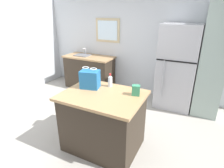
% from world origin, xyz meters
% --- Properties ---
extents(ground, '(6.50, 6.50, 0.00)m').
position_xyz_m(ground, '(0.00, 0.00, 0.00)').
color(ground, '#ADA89E').
extents(back_wall, '(5.42, 0.13, 2.69)m').
position_xyz_m(back_wall, '(-0.01, 2.28, 1.35)').
color(back_wall, silver).
rests_on(back_wall, ground).
extents(kitchen_island, '(1.17, 0.89, 0.91)m').
position_xyz_m(kitchen_island, '(0.20, -0.06, 0.46)').
color(kitchen_island, '#33281E').
rests_on(kitchen_island, ground).
extents(refrigerator, '(0.77, 0.72, 1.78)m').
position_xyz_m(refrigerator, '(0.94, 1.86, 0.89)').
color(refrigerator, '#B7B7BC').
rests_on(refrigerator, ground).
extents(tall_cabinet, '(0.48, 0.65, 2.18)m').
position_xyz_m(tall_cabinet, '(1.59, 1.86, 1.09)').
color(tall_cabinet, '#9EB2A8').
rests_on(tall_cabinet, ground).
extents(sink_counter, '(1.33, 0.63, 1.07)m').
position_xyz_m(sink_counter, '(-1.33, 1.90, 0.45)').
color(sink_counter, '#33281E').
rests_on(sink_counter, ground).
extents(shopping_bag, '(0.32, 0.26, 0.32)m').
position_xyz_m(shopping_bag, '(-0.09, 0.07, 1.05)').
color(shopping_bag, '#236BAD').
rests_on(shopping_bag, kitchen_island).
extents(small_box, '(0.13, 0.11, 0.15)m').
position_xyz_m(small_box, '(0.64, 0.13, 0.98)').
color(small_box, '#388E66').
rests_on(small_box, kitchen_island).
extents(bottle, '(0.07, 0.07, 0.21)m').
position_xyz_m(bottle, '(0.17, 0.25, 1.00)').
color(bottle, white).
rests_on(bottle, kitchen_island).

